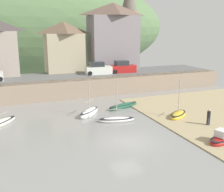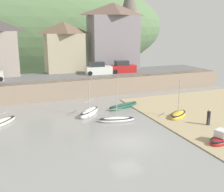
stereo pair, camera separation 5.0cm
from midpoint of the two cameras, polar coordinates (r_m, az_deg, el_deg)
quay_seawall at (r=39.29m, az=-7.73°, el=1.92°), size 48.00×9.40×2.40m
hillside_backdrop at (r=75.10m, az=-19.46°, el=13.37°), size 80.00×44.00×27.63m
waterfront_building_centre at (r=46.11m, az=-9.96°, el=10.09°), size 6.36×4.49×8.04m
waterfront_building_right at (r=48.60m, az=0.21°, el=12.37°), size 8.63×4.66×11.23m
church_with_spire at (r=54.21m, az=3.49°, el=15.08°), size 3.00×3.00×15.75m
fishing_boat_green at (r=30.73m, az=13.51°, el=-3.85°), size 3.31×2.84×4.45m
sailboat_blue_trim at (r=33.45m, az=2.30°, el=-2.09°), size 4.62×2.37×0.72m
sailboat_tall_mast at (r=29.76m, az=-22.33°, el=-5.18°), size 3.76×3.85×6.21m
sailboat_nearest_shore at (r=30.74m, az=-4.79°, el=-3.43°), size 3.28×3.17×4.08m
sailboat_far_left at (r=25.17m, az=21.70°, el=-8.38°), size 3.08×2.10×1.38m
sailboat_white_hull at (r=28.63m, az=0.89°, el=-4.90°), size 3.87×1.88×4.24m
parked_car_by_wall at (r=43.28m, az=-2.93°, el=5.63°), size 4.22×2.00×1.95m
parked_car_end_of_row at (r=44.82m, az=2.19°, el=5.93°), size 4.21×1.98×1.95m
person_on_slipway at (r=28.79m, az=19.40°, el=-4.01°), size 0.34×0.34×1.62m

